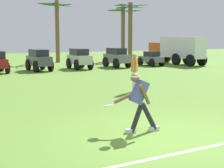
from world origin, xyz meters
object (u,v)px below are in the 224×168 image
(frisbee_thrower, at_px, (139,99))
(palm_tree_far_right, at_px, (130,26))
(frisbee_in_flight, at_px, (109,105))
(parked_car_slot_g, at_px, (151,58))
(parked_car_slot_d, at_px, (39,59))
(palm_tree_right_of_centre, at_px, (123,28))
(teammate_near_sideline, at_px, (134,69))
(parked_car_slot_f, at_px, (117,57))
(box_truck, at_px, (177,49))
(palm_tree_left_of_centre, at_px, (57,25))
(parked_car_slot_e, at_px, (79,58))

(frisbee_thrower, distance_m, palm_tree_far_right, 24.31)
(frisbee_in_flight, xyz_separation_m, parked_car_slot_g, (10.79, 15.21, -0.09))
(parked_car_slot_d, bearing_deg, parked_car_slot_g, 0.23)
(parked_car_slot_g, height_order, palm_tree_far_right, palm_tree_far_right)
(palm_tree_right_of_centre, bearing_deg, frisbee_in_flight, -118.47)
(parked_car_slot_g, distance_m, palm_tree_right_of_centre, 7.13)
(teammate_near_sideline, relative_size, parked_car_slot_f, 0.65)
(parked_car_slot_g, bearing_deg, teammate_near_sideline, -125.47)
(box_truck, bearing_deg, parked_car_slot_d, -177.67)
(frisbee_in_flight, distance_m, palm_tree_right_of_centre, 24.93)
(parked_car_slot_f, relative_size, palm_tree_left_of_centre, 0.46)
(parked_car_slot_g, bearing_deg, frisbee_in_flight, -125.37)
(parked_car_slot_g, bearing_deg, palm_tree_right_of_centre, 81.10)
(palm_tree_left_of_centre, bearing_deg, palm_tree_right_of_centre, 1.96)
(frisbee_in_flight, xyz_separation_m, parked_car_slot_f, (7.86, 15.24, 0.09))
(parked_car_slot_f, height_order, palm_tree_left_of_centre, palm_tree_left_of_centre)
(frisbee_thrower, height_order, box_truck, box_truck)
(frisbee_thrower, height_order, parked_car_slot_g, frisbee_thrower)
(frisbee_thrower, relative_size, parked_car_slot_d, 0.58)
(parked_car_slot_e, relative_size, palm_tree_left_of_centre, 0.45)
(frisbee_thrower, bearing_deg, teammate_near_sideline, 61.47)
(teammate_near_sideline, distance_m, parked_car_slot_g, 12.49)
(parked_car_slot_e, bearing_deg, teammate_near_sideline, -97.87)
(box_truck, distance_m, palm_tree_left_of_centre, 10.32)
(box_truck, bearing_deg, frisbee_in_flight, -130.91)
(frisbee_in_flight, bearing_deg, palm_tree_left_of_centre, 76.06)
(frisbee_thrower, xyz_separation_m, frisbee_in_flight, (-0.67, 0.26, -0.14))
(teammate_near_sideline, height_order, parked_car_slot_d, teammate_near_sideline)
(box_truck, bearing_deg, parked_car_slot_f, -176.03)
(box_truck, bearing_deg, frisbee_thrower, -129.02)
(palm_tree_left_of_centre, bearing_deg, parked_car_slot_g, -49.63)
(teammate_near_sideline, bearing_deg, parked_car_slot_g, 54.53)
(frisbee_in_flight, bearing_deg, teammate_near_sideline, 54.83)
(teammate_near_sideline, distance_m, palm_tree_far_right, 18.30)
(frisbee_thrower, height_order, parked_car_slot_d, frisbee_thrower)
(parked_car_slot_f, bearing_deg, parked_car_slot_g, -0.68)
(parked_car_slot_f, bearing_deg, parked_car_slot_e, -179.37)
(frisbee_in_flight, distance_m, parked_car_slot_f, 17.15)
(parked_car_slot_e, bearing_deg, parked_car_slot_g, -0.03)
(frisbee_thrower, bearing_deg, parked_car_slot_e, 74.52)
(parked_car_slot_g, height_order, palm_tree_left_of_centre, palm_tree_left_of_centre)
(frisbee_in_flight, distance_m, box_truck, 20.70)
(box_truck, bearing_deg, teammate_near_sideline, -133.33)
(parked_car_slot_g, relative_size, box_truck, 0.38)
(palm_tree_right_of_centre, xyz_separation_m, palm_tree_far_right, (0.34, -0.80, 0.13))
(frisbee_thrower, relative_size, frisbee_in_flight, 4.17)
(parked_car_slot_d, distance_m, palm_tree_far_right, 11.87)
(parked_car_slot_f, xyz_separation_m, palm_tree_far_right, (4.31, 5.78, 2.41))
(teammate_near_sideline, xyz_separation_m, palm_tree_far_right, (8.62, 15.99, 2.21))
(parked_car_slot_d, height_order, parked_car_slot_f, same)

